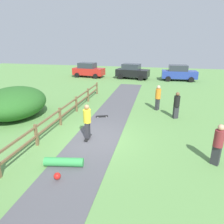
{
  "coord_description": "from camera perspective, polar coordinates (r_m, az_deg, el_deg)",
  "views": [
    {
      "loc": [
        2.92,
        -9.28,
        4.91
      ],
      "look_at": [
        0.52,
        1.52,
        1.0
      ],
      "focal_mm": 33.12,
      "sensor_mm": 36.0,
      "label": 1
    }
  ],
  "objects": [
    {
      "name": "bush_large",
      "position": [
        14.88,
        -25.3,
        2.33
      ],
      "size": [
        3.76,
        4.51,
        2.0
      ],
      "primitive_type": "ellipsoid",
      "color": "#286023",
      "rests_on": "ground_plane"
    },
    {
      "name": "skater_fallen",
      "position": [
        8.79,
        -13.28,
        -13.53
      ],
      "size": [
        1.63,
        1.35,
        0.36
      ],
      "color": "green",
      "rests_on": "asphalt_path"
    },
    {
      "name": "wooden_fence",
      "position": [
        11.6,
        -16.94,
        -2.87
      ],
      "size": [
        0.12,
        18.12,
        1.1
      ],
      "color": "brown",
      "rests_on": "ground_plane"
    },
    {
      "name": "bystander_black",
      "position": [
        13.91,
        17.4,
        2.1
      ],
      "size": [
        0.51,
        0.51,
        1.76
      ],
      "color": "#2D2D33",
      "rests_on": "ground_plane"
    },
    {
      "name": "skater_riding",
      "position": [
        10.47,
        -6.86,
        -2.26
      ],
      "size": [
        0.39,
        0.81,
        1.85
      ],
      "color": "black",
      "rests_on": "asphalt_path"
    },
    {
      "name": "bystander_maroon",
      "position": [
        9.37,
        27.25,
        -7.58
      ],
      "size": [
        0.52,
        0.52,
        1.79
      ],
      "color": "#2D2D33",
      "rests_on": "ground_plane"
    },
    {
      "name": "asphalt_path",
      "position": [
        10.89,
        -4.44,
        -7.33
      ],
      "size": [
        2.4,
        28.0,
        0.02
      ],
      "primitive_type": "cube",
      "color": "#515156",
      "rests_on": "ground_plane"
    },
    {
      "name": "skateboard_loose",
      "position": [
        13.74,
        -2.8,
        -1.11
      ],
      "size": [
        0.82,
        0.48,
        0.08
      ],
      "color": "black",
      "rests_on": "asphalt_path"
    },
    {
      "name": "parked_car_red",
      "position": [
        28.81,
        -6.54,
        11.46
      ],
      "size": [
        4.37,
        2.37,
        1.92
      ],
      "color": "red",
      "rests_on": "ground_plane"
    },
    {
      "name": "ground_plane",
      "position": [
        10.89,
        -4.44,
        -7.38
      ],
      "size": [
        60.0,
        60.0,
        0.0
      ],
      "primitive_type": "plane",
      "color": "#60934C"
    },
    {
      "name": "parked_car_black",
      "position": [
        27.47,
        5.6,
        11.1
      ],
      "size": [
        4.43,
        2.55,
        1.92
      ],
      "color": "black",
      "rests_on": "ground_plane"
    },
    {
      "name": "bystander_orange",
      "position": [
        15.25,
        12.56,
        4.2
      ],
      "size": [
        0.52,
        0.52,
        1.83
      ],
      "color": "#2D2D33",
      "rests_on": "ground_plane"
    },
    {
      "name": "parked_car_blue",
      "position": [
        27.38,
        17.98,
        10.24
      ],
      "size": [
        4.25,
        2.11,
        1.92
      ],
      "color": "#283D99",
      "rests_on": "ground_plane"
    }
  ]
}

